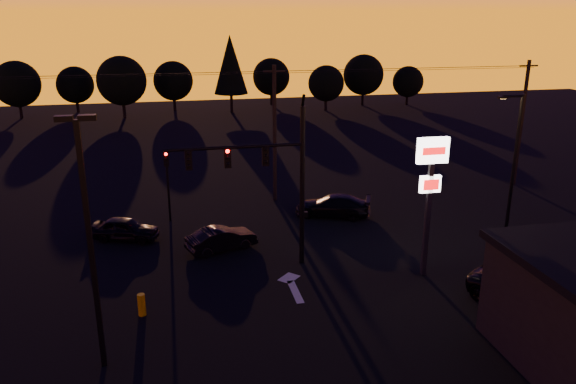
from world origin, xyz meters
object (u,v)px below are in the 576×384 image
(car_left, at_px, (125,229))
(suv_parked, at_px, (528,292))
(bollard, at_px, (142,305))
(streetlight, at_px, (514,159))
(parking_lot_light, at_px, (89,230))
(car_mid, at_px, (222,239))
(traffic_signal_mast, at_px, (270,171))
(pylon_sign, at_px, (431,178))
(car_right, at_px, (333,206))
(secondary_signal, at_px, (167,176))

(car_left, xyz_separation_m, suv_parked, (17.53, -11.31, 0.06))
(bollard, bearing_deg, streetlight, 14.40)
(parking_lot_light, distance_m, car_left, 12.84)
(car_left, distance_m, suv_parked, 20.87)
(parking_lot_light, bearing_deg, car_mid, 61.32)
(traffic_signal_mast, height_order, parking_lot_light, parking_lot_light)
(streetlight, height_order, bollard, streetlight)
(parking_lot_light, height_order, car_mid, parking_lot_light)
(pylon_sign, bearing_deg, suv_parked, -51.40)
(pylon_sign, xyz_separation_m, streetlight, (6.91, 4.00, -0.49))
(traffic_signal_mast, distance_m, suv_parked, 12.70)
(pylon_sign, height_order, car_left, pylon_sign)
(streetlight, bearing_deg, car_right, 151.92)
(pylon_sign, distance_m, streetlight, 8.00)
(parking_lot_light, bearing_deg, bollard, 69.74)
(secondary_signal, height_order, parking_lot_light, parking_lot_light)
(secondary_signal, relative_size, car_mid, 1.15)
(traffic_signal_mast, xyz_separation_m, suv_parked, (10.16, -6.33, -4.24))
(parking_lot_light, height_order, streetlight, parking_lot_light)
(car_mid, bearing_deg, parking_lot_light, 131.50)
(streetlight, bearing_deg, suv_parked, -116.13)
(streetlight, xyz_separation_m, car_mid, (-16.23, 0.97, -3.80))
(secondary_signal, relative_size, car_left, 1.16)
(traffic_signal_mast, bearing_deg, car_left, 145.95)
(pylon_sign, distance_m, bollard, 14.04)
(streetlight, relative_size, car_mid, 2.11)
(secondary_signal, bearing_deg, car_right, -6.97)
(car_right, distance_m, suv_parked, 13.59)
(car_mid, bearing_deg, suv_parked, -145.23)
(streetlight, bearing_deg, bollard, -165.60)
(parking_lot_light, height_order, car_right, parking_lot_light)
(streetlight, height_order, suv_parked, streetlight)
(secondary_signal, distance_m, car_left, 4.17)
(car_mid, xyz_separation_m, car_right, (7.30, 3.80, 0.05))
(car_right, bearing_deg, suv_parked, 44.68)
(traffic_signal_mast, distance_m, bollard, 8.45)
(pylon_sign, height_order, car_right, pylon_sign)
(parking_lot_light, xyz_separation_m, streetlight, (21.41, 8.50, -0.85))
(traffic_signal_mast, height_order, car_right, traffic_signal_mast)
(secondary_signal, relative_size, suv_parked, 0.87)
(secondary_signal, bearing_deg, car_left, -134.53)
(streetlight, height_order, car_right, streetlight)
(traffic_signal_mast, relative_size, pylon_sign, 1.26)
(car_right, bearing_deg, parking_lot_light, -20.54)
(traffic_signal_mast, relative_size, suv_parked, 1.71)
(suv_parked, bearing_deg, car_left, 113.56)
(parking_lot_light, bearing_deg, suv_parked, 2.15)
(traffic_signal_mast, distance_m, streetlight, 14.10)
(traffic_signal_mast, bearing_deg, suv_parked, -31.93)
(streetlight, relative_size, bollard, 8.26)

